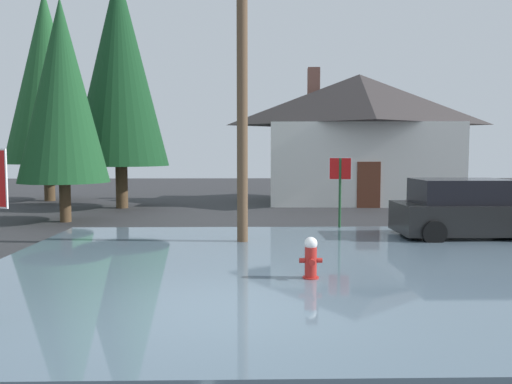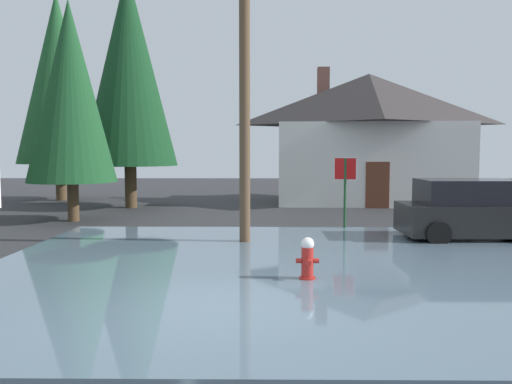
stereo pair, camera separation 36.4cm
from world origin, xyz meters
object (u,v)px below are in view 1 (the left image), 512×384
Objects in this scene: house at (358,136)px; pine_tree_tall_left at (119,68)px; utility_pole at (242,62)px; pine_tree_mid_left at (46,78)px; pine_tree_far_center at (62,91)px; fire_hydrant at (311,260)px; parked_car at (468,210)px; stop_sign_far at (340,179)px.

house is 11.50m from pine_tree_tall_left.
house is (5.57, 11.61, -1.50)m from utility_pole.
pine_tree_mid_left is at bearing 142.33° from pine_tree_tall_left.
pine_tree_tall_left is 1.33× the size of pine_tree_far_center.
utility_pole is at bearing -36.06° from pine_tree_far_center.
pine_tree_tall_left is at bearing 116.91° from fire_hydrant.
house reaches higher than parked_car.
fire_hydrant is 0.09× the size of house.
pine_tree_mid_left reaches higher than stop_sign_far.
pine_tree_far_center is at bearing 163.23° from parked_car.
utility_pole is at bearing -59.45° from pine_tree_tall_left.
utility_pole is 4.97m from stop_sign_far.
pine_tree_tall_left is (-10.83, -2.71, 2.78)m from house.
parked_car is at bearing -35.99° from pine_tree_mid_left.
pine_tree_far_center is (-7.43, 8.45, 4.07)m from fire_hydrant.
stop_sign_far is 0.24× the size of house.
pine_tree_tall_left is at bearing 142.02° from stop_sign_far.
pine_tree_tall_left is at bearing 120.55° from utility_pole.
utility_pole is at bearing -51.91° from pine_tree_mid_left.
parked_car is at bearing 6.69° from utility_pole.
parked_car is (6.27, 0.73, -3.90)m from utility_pole.
pine_tree_tall_left is 0.99× the size of pine_tree_mid_left.
house is 2.31× the size of parked_car.
utility_pole is at bearing -115.65° from house.
fire_hydrant is at bearing -105.40° from house.
fire_hydrant is at bearing -56.13° from pine_tree_mid_left.
house is at bearing 14.03° from pine_tree_tall_left.
parked_car is at bearing -16.77° from pine_tree_far_center.
stop_sign_far is 0.22× the size of pine_tree_mid_left.
utility_pole is at bearing -173.31° from parked_car.
pine_tree_mid_left is (-4.37, 3.37, 0.05)m from pine_tree_tall_left.
utility_pole reaches higher than pine_tree_far_center.
stop_sign_far is 0.55× the size of parked_car.
pine_tree_tall_left is (-11.52, 8.17, 5.19)m from parked_car.
pine_tree_mid_left is at bearing 128.09° from utility_pole.
parked_car is 20.32m from pine_tree_mid_left.
utility_pole is 15.65m from pine_tree_mid_left.
pine_tree_far_center is (-11.72, -7.13, 1.29)m from house.
house is at bearing 74.33° from stop_sign_far.
pine_tree_mid_left is (-15.20, 0.67, 2.83)m from house.
parked_car is (3.26, -1.72, -0.80)m from stop_sign_far.
parked_car reaches higher than fire_hydrant.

